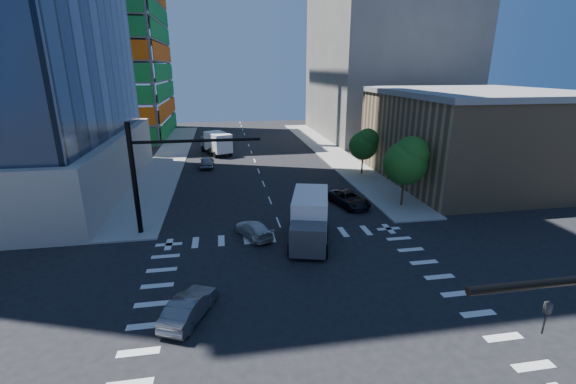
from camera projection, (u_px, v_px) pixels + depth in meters
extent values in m
plane|color=black|center=(308.00, 299.00, 22.70)|extent=(160.00, 160.00, 0.00)
cube|color=silver|center=(308.00, 299.00, 22.70)|extent=(20.00, 20.00, 0.01)
cube|color=gray|center=(330.00, 152.00, 62.20)|extent=(5.00, 60.00, 0.15)
cube|color=gray|center=(170.00, 157.00, 58.18)|extent=(5.00, 60.00, 0.15)
cube|color=#188434|center=(158.00, 2.00, 70.90)|extent=(0.12, 24.00, 49.00)
cube|color=#907553|center=(473.00, 138.00, 45.81)|extent=(20.00, 22.00, 10.00)
cube|color=gray|center=(480.00, 92.00, 44.18)|extent=(20.50, 22.50, 0.60)
cube|color=#67645D|center=(384.00, 62.00, 74.31)|extent=(24.00, 30.00, 28.00)
imported|color=black|center=(545.00, 318.00, 10.57)|extent=(0.16, 0.20, 1.00)
cylinder|color=black|center=(134.00, 179.00, 30.20)|extent=(0.40, 0.40, 9.00)
cylinder|color=black|center=(197.00, 141.00, 30.12)|extent=(10.00, 0.24, 0.24)
imported|color=black|center=(210.00, 154.00, 30.61)|extent=(0.16, 0.20, 1.00)
cylinder|color=#382316|center=(402.00, 194.00, 37.44)|extent=(0.20, 0.20, 2.27)
sphere|color=#164B14|center=(405.00, 163.00, 36.49)|extent=(4.16, 4.16, 4.16)
sphere|color=#317527|center=(412.00, 154.00, 35.98)|extent=(3.25, 3.25, 3.25)
cylinder|color=#382316|center=(362.00, 166.00, 48.80)|extent=(0.20, 0.20, 1.92)
sphere|color=#164B14|center=(363.00, 146.00, 47.99)|extent=(3.52, 3.52, 3.52)
sphere|color=#317527|center=(368.00, 140.00, 47.52)|extent=(2.75, 2.75, 2.75)
imported|color=black|center=(349.00, 199.00, 37.83)|extent=(3.67, 5.57, 1.42)
imported|color=#B5B5B5|center=(253.00, 229.00, 30.90)|extent=(3.32, 4.70, 1.26)
imported|color=gray|center=(207.00, 162.00, 52.54)|extent=(1.89, 4.56, 1.55)
imported|color=#55575B|center=(189.00, 307.00, 20.75)|extent=(3.12, 4.55, 1.42)
cube|color=silver|center=(310.00, 216.00, 29.54)|extent=(4.04, 6.09, 2.90)
cube|color=#42434A|center=(310.00, 225.00, 29.76)|extent=(3.00, 2.61, 2.12)
cube|color=white|center=(215.00, 141.00, 60.43)|extent=(4.43, 5.98, 2.81)
cube|color=#42434A|center=(216.00, 145.00, 60.65)|extent=(3.03, 2.73, 2.05)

